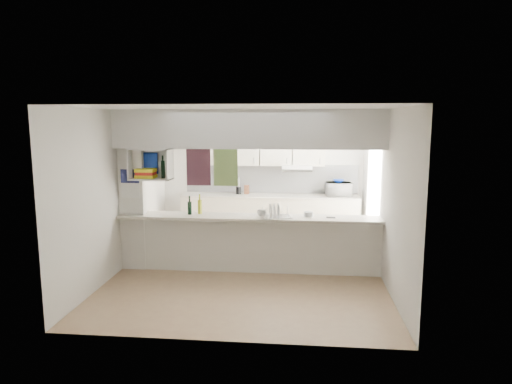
# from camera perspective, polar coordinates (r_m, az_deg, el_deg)

# --- Properties ---
(floor) EXTENTS (4.80, 4.80, 0.00)m
(floor) POSITION_cam_1_polar(r_m,az_deg,el_deg) (7.55, -0.92, -9.86)
(floor) COLOR #A07B5D
(floor) RESTS_ON ground
(ceiling) EXTENTS (4.80, 4.80, 0.00)m
(ceiling) POSITION_cam_1_polar(r_m,az_deg,el_deg) (7.14, -0.97, 10.29)
(ceiling) COLOR white
(ceiling) RESTS_ON wall_back
(wall_back) EXTENTS (4.20, 0.00, 4.20)m
(wall_back) POSITION_cam_1_polar(r_m,az_deg,el_deg) (9.60, 0.69, 2.17)
(wall_back) COLOR silver
(wall_back) RESTS_ON floor
(wall_left) EXTENTS (0.00, 4.80, 4.80)m
(wall_left) POSITION_cam_1_polar(r_m,az_deg,el_deg) (7.76, -16.55, 0.18)
(wall_left) COLOR silver
(wall_left) RESTS_ON floor
(wall_right) EXTENTS (0.00, 4.80, 4.80)m
(wall_right) POSITION_cam_1_polar(r_m,az_deg,el_deg) (7.30, 15.67, -0.32)
(wall_right) COLOR silver
(wall_right) RESTS_ON floor
(servery_partition) EXTENTS (4.20, 0.50, 2.60)m
(servery_partition) POSITION_cam_1_polar(r_m,az_deg,el_deg) (7.21, -2.32, 2.78)
(servery_partition) COLOR silver
(servery_partition) RESTS_ON floor
(cubby_shelf) EXTENTS (0.65, 0.35, 0.50)m
(cubby_shelf) POSITION_cam_1_polar(r_m,az_deg,el_deg) (7.46, -13.07, 3.16)
(cubby_shelf) COLOR white
(cubby_shelf) RESTS_ON bulkhead
(kitchen_run) EXTENTS (3.60, 0.63, 2.24)m
(kitchen_run) POSITION_cam_1_polar(r_m,az_deg,el_deg) (9.39, 1.52, -0.90)
(kitchen_run) COLOR beige
(kitchen_run) RESTS_ON floor
(microwave) EXTENTS (0.52, 0.37, 0.28)m
(microwave) POSITION_cam_1_polar(r_m,az_deg,el_deg) (9.34, 10.29, 0.34)
(microwave) COLOR white
(microwave) RESTS_ON bench_top
(bowl) EXTENTS (0.22, 0.22, 0.06)m
(bowl) POSITION_cam_1_polar(r_m,az_deg,el_deg) (9.32, 10.28, 1.37)
(bowl) COLOR navy
(bowl) RESTS_ON microwave
(dish_rack) EXTENTS (0.50, 0.42, 0.23)m
(dish_rack) POSITION_cam_1_polar(r_m,az_deg,el_deg) (7.20, 2.63, -2.45)
(dish_rack) COLOR silver
(dish_rack) RESTS_ON breakfast_bar
(cup) EXTENTS (0.16, 0.16, 0.10)m
(cup) POSITION_cam_1_polar(r_m,az_deg,el_deg) (7.20, 0.67, -2.64)
(cup) COLOR white
(cup) RESTS_ON dish_rack
(wine_bottles) EXTENTS (0.22, 0.15, 0.32)m
(wine_bottles) POSITION_cam_1_polar(r_m,az_deg,el_deg) (7.49, -7.64, -1.85)
(wine_bottles) COLOR black
(wine_bottles) RESTS_ON breakfast_bar
(plastic_tubs) EXTENTS (0.49, 0.18, 0.07)m
(plastic_tubs) POSITION_cam_1_polar(r_m,az_deg,el_deg) (7.30, 6.72, -2.78)
(plastic_tubs) COLOR silver
(plastic_tubs) RESTS_ON breakfast_bar
(utensil_jar) EXTENTS (0.11, 0.11, 0.15)m
(utensil_jar) POSITION_cam_1_polar(r_m,az_deg,el_deg) (9.44, -2.20, 0.19)
(utensil_jar) COLOR black
(utensil_jar) RESTS_ON bench_top
(knife_block) EXTENTS (0.10, 0.09, 0.19)m
(knife_block) POSITION_cam_1_polar(r_m,az_deg,el_deg) (9.45, -1.18, 0.31)
(knife_block) COLOR brown
(knife_block) RESTS_ON bench_top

